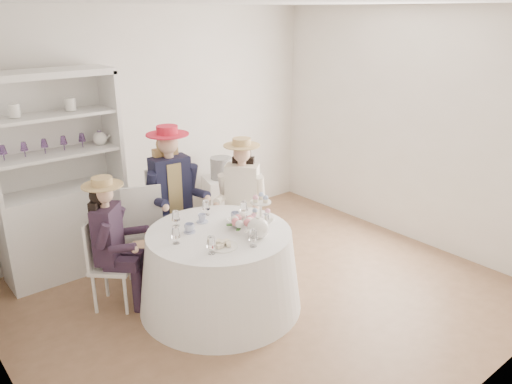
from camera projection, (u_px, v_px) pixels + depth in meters
ground at (262, 295)px, 4.91m from camera, size 4.50×4.50×0.00m
ceiling at (264, 2)px, 3.98m from camera, size 4.50×4.50×0.00m
wall_back at (154, 126)px, 5.89m from camera, size 4.50×0.00×4.50m
wall_front at (478, 237)px, 3.00m from camera, size 4.50×0.00×4.50m
wall_right at (410, 128)px, 5.79m from camera, size 0.00×4.50×4.50m
tea_table at (220, 269)px, 4.63m from camera, size 1.51×1.51×0.76m
hutch at (62, 205)px, 5.13m from camera, size 1.37×0.79×2.11m
side_table at (222, 202)px, 6.40m from camera, size 0.52×0.52×0.64m
hatbox at (221, 168)px, 6.24m from camera, size 0.30×0.30×0.27m
guest_left at (110, 236)px, 4.50m from camera, size 0.54×0.54×1.28m
guest_mid at (172, 189)px, 5.22m from camera, size 0.57×0.59×1.54m
guest_right at (242, 193)px, 5.40m from camera, size 0.59×0.57×1.38m
spare_chair at (142, 226)px, 5.14m from camera, size 0.54×0.54×1.01m
teacup_a at (189, 228)px, 4.47m from camera, size 0.11×0.11×0.07m
teacup_b at (202, 219)px, 4.69m from camera, size 0.10×0.10×0.07m
teacup_c at (235, 216)px, 4.74m from camera, size 0.10×0.10×0.07m
flower_bowl at (239, 223)px, 4.62m from camera, size 0.22×0.22×0.05m
flower_arrangement at (242, 220)px, 4.51m from camera, size 0.20×0.20×0.07m
table_teapot at (258, 228)px, 4.37m from camera, size 0.27×0.19×0.20m
sandwich_plate at (223, 245)px, 4.21m from camera, size 0.25×0.25×0.06m
cupcake_stand at (261, 210)px, 4.74m from camera, size 0.26×0.26×0.25m
stemware_set at (219, 224)px, 4.47m from camera, size 0.90×0.90×0.15m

